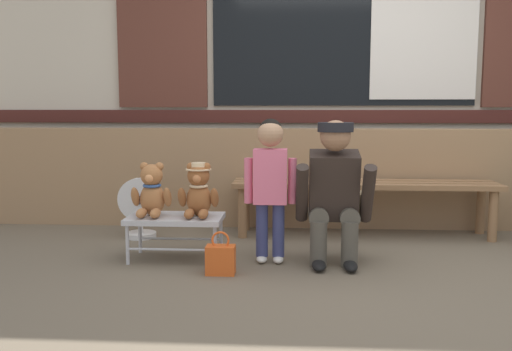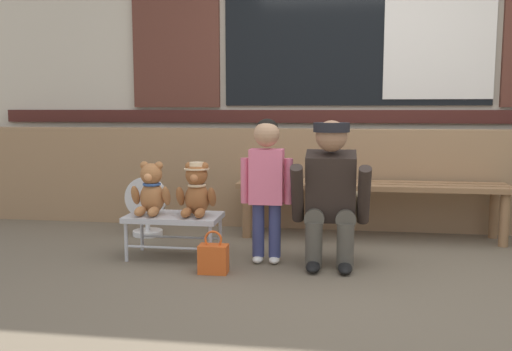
# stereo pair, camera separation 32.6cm
# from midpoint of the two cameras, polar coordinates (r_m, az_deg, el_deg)

# --- Properties ---
(ground_plane) EXTENTS (60.00, 60.00, 0.00)m
(ground_plane) POSITION_cam_midpoint_polar(r_m,az_deg,el_deg) (3.49, 13.28, -10.25)
(ground_plane) COLOR brown
(brick_low_wall) EXTENTS (7.33, 0.25, 0.85)m
(brick_low_wall) POSITION_cam_midpoint_polar(r_m,az_deg,el_deg) (4.80, 12.08, -0.34)
(brick_low_wall) COLOR #997551
(brick_low_wall) RESTS_ON ground
(shop_facade) EXTENTS (7.48, 0.26, 3.23)m
(shop_facade) POSITION_cam_midpoint_polar(r_m,az_deg,el_deg) (5.31, 12.13, 13.41)
(shop_facade) COLOR beige
(shop_facade) RESTS_ON ground
(wooden_bench_long) EXTENTS (2.10, 0.40, 0.44)m
(wooden_bench_long) POSITION_cam_midpoint_polar(r_m,az_deg,el_deg) (4.46, 13.90, -1.63)
(wooden_bench_long) COLOR #8E6642
(wooden_bench_long) RESTS_ON ground
(small_display_bench) EXTENTS (0.64, 0.36, 0.30)m
(small_display_bench) POSITION_cam_midpoint_polar(r_m,az_deg,el_deg) (3.79, -6.08, -4.58)
(small_display_bench) COLOR #BCBCC1
(small_display_bench) RESTS_ON ground
(teddy_bear_plain) EXTENTS (0.28, 0.26, 0.36)m
(teddy_bear_plain) POSITION_cam_midpoint_polar(r_m,az_deg,el_deg) (3.80, -8.44, -1.56)
(teddy_bear_plain) COLOR #A86B3D
(teddy_bear_plain) RESTS_ON small_display_bench
(teddy_bear_with_hat) EXTENTS (0.28, 0.27, 0.36)m
(teddy_bear_with_hat) POSITION_cam_midpoint_polar(r_m,az_deg,el_deg) (3.72, -3.73, -1.55)
(teddy_bear_with_hat) COLOR #93562D
(teddy_bear_with_hat) RESTS_ON small_display_bench
(child_standing) EXTENTS (0.35, 0.18, 0.96)m
(child_standing) POSITION_cam_midpoint_polar(r_m,az_deg,el_deg) (3.60, 3.70, 0.09)
(child_standing) COLOR navy
(child_standing) RESTS_ON ground
(adult_crouching) EXTENTS (0.50, 0.49, 0.95)m
(adult_crouching) POSITION_cam_midpoint_polar(r_m,az_deg,el_deg) (3.61, 10.48, -1.80)
(adult_crouching) COLOR #4C473D
(adult_crouching) RESTS_ON ground
(handbag_on_ground) EXTENTS (0.18, 0.11, 0.27)m
(handbag_on_ground) POSITION_cam_midpoint_polar(r_m,az_deg,el_deg) (3.45, -1.73, -8.60)
(handbag_on_ground) COLOR #DB561E
(handbag_on_ground) RESTS_ON ground
(floor_fan) EXTENTS (0.34, 0.24, 0.48)m
(floor_fan) POSITION_cam_midpoint_polar(r_m,az_deg,el_deg) (4.47, -9.27, -3.22)
(floor_fan) COLOR silver
(floor_fan) RESTS_ON ground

